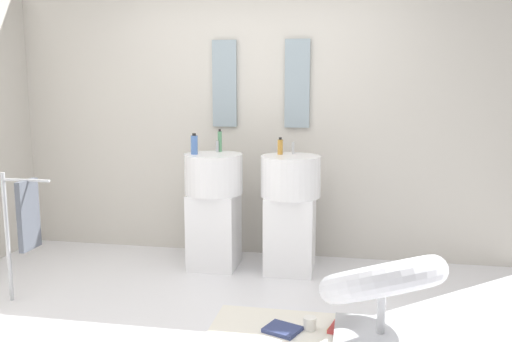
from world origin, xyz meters
name	(u,v)px	position (x,y,z in m)	size (l,w,h in m)	color
ground_plane	(218,330)	(0.00, 0.00, -0.02)	(4.80, 3.60, 0.04)	silver
rear_partition	(262,114)	(0.00, 1.65, 1.30)	(4.80, 0.10, 2.60)	beige
pedestal_sink_left	(214,205)	(-0.33, 1.16, 0.54)	(0.49, 0.49, 1.08)	white
pedestal_sink_right	(290,208)	(0.33, 1.16, 0.54)	(0.49, 0.49, 1.08)	white
vanity_mirror_left	(225,84)	(-0.33, 1.58, 1.57)	(0.22, 0.03, 0.77)	#8C9EA8
vanity_mirror_right	(297,84)	(0.33, 1.58, 1.57)	(0.22, 0.03, 0.77)	#8C9EA8
lounge_chair	(382,288)	(1.03, -0.01, 0.35)	(1.10, 1.10, 0.65)	#B7BABF
towel_rack	(25,218)	(-1.45, 0.16, 0.63)	(0.37, 0.22, 0.95)	#B7BABF
area_rug	(304,339)	(0.57, -0.07, 0.01)	(1.23, 0.81, 0.01)	white
magazine_navy	(282,330)	(0.42, 0.00, 0.02)	(0.21, 0.18, 0.03)	navy
magazine_ochre	(351,329)	(0.85, 0.10, 0.02)	(0.25, 0.21, 0.02)	gold
magazine_red	(349,329)	(0.84, 0.08, 0.02)	(0.23, 0.19, 0.02)	#B73838
coffee_mug	(310,323)	(0.59, 0.06, 0.05)	(0.08, 0.08, 0.08)	white
soap_bottle_blue	(194,145)	(-0.48, 1.11, 1.07)	(0.06, 0.06, 0.18)	#4C72B7
soap_bottle_amber	(280,147)	(0.23, 1.24, 1.05)	(0.04, 0.04, 0.14)	#C68C38
soap_bottle_green	(220,141)	(-0.31, 1.33, 1.08)	(0.04, 0.04, 0.20)	#59996B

